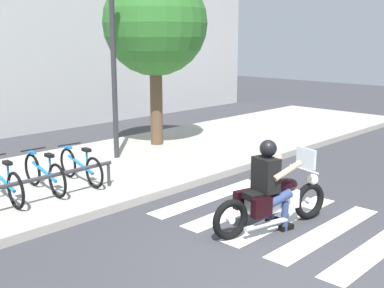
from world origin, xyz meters
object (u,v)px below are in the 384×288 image
Objects in this scene: bicycle_1 at (3,182)px; bike_rack at (40,181)px; rider at (270,179)px; bicycle_3 at (81,166)px; bicycle_2 at (44,173)px; tree_near_rack at (155,24)px; motorcycle at (273,201)px; street_lamp at (113,56)px.

bicycle_1 is 0.56× the size of bike_rack.
rider is 0.90× the size of bicycle_3.
bicycle_2 reaches higher than bicycle_3.
motorcycle is at bearing -114.30° from tree_near_rack.
bike_rack is at bearing -55.11° from bicycle_1.
bicycle_1 is 1.55m from bicycle_3.
rider is at bearing -57.28° from bicycle_1.
street_lamp is (1.72, 1.12, 2.01)m from bicycle_3.
bike_rack is at bearing 122.33° from rider.
tree_near_rack is (4.52, 2.07, 2.67)m from bike_rack.
bicycle_3 is 0.54× the size of bike_rack.
rider reaches higher than bicycle_2.
street_lamp is (3.27, 1.12, 1.99)m from bicycle_1.
motorcycle is 1.37× the size of bicycle_3.
street_lamp is at bearing -166.25° from tree_near_rack.
bicycle_1 is at bearing -179.99° from bicycle_2.
motorcycle reaches higher than bicycle_1.
bicycle_1 is at bearing 122.72° from rider.
tree_near_rack is at bearing 13.75° from street_lamp.
tree_near_rack is (3.36, 1.52, 2.74)m from bicycle_3.
tree_near_rack is at bearing 24.34° from bicycle_3.
rider is 0.35× the size of street_lamp.
bicycle_1 is at bearing 123.35° from motorcycle.
motorcycle reaches higher than bicycle_2.
motorcycle is 4.55m from bicycle_1.
rider is 6.33m from tree_near_rack.
bicycle_2 is at bearing -155.85° from street_lamp.
bicycle_2 is at bearing -179.95° from bicycle_3.
street_lamp is at bearing 18.90° from bicycle_1.
rider reaches higher than bicycle_3.
street_lamp is at bearing 24.15° from bicycle_2.
tree_near_rack is at bearing 17.21° from bicycle_1.
bicycle_3 is 0.35× the size of tree_near_rack.
bicycle_2 is 0.55× the size of bike_rack.
street_lamp is (0.84, 4.90, 1.67)m from rider.
rider is 3.82m from bike_rack.
bicycle_3 is (-0.88, 3.78, -0.33)m from rider.
motorcycle is at bearing -56.65° from bicycle_1.
tree_near_rack reaches higher than motorcycle.
bicycle_3 is at bearing -147.00° from street_lamp.
bicycle_3 is 4.60m from tree_near_rack.
rider is at bearing 162.52° from motorcycle.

